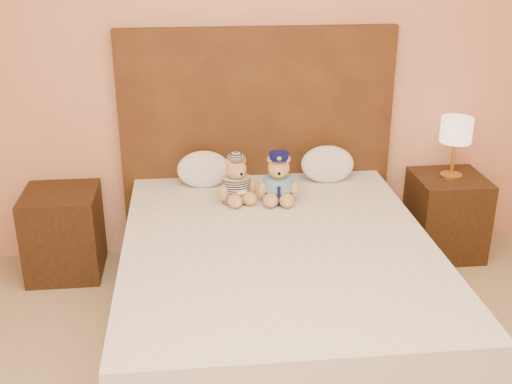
% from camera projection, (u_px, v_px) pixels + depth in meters
% --- Properties ---
extents(room_walls, '(4.04, 4.52, 2.72)m').
position_uv_depth(room_walls, '(314.00, 6.00, 2.16)').
color(room_walls, '#F0A883').
rests_on(room_walls, ground).
extents(bed, '(1.60, 2.00, 0.55)m').
position_uv_depth(bed, '(278.00, 287.00, 3.43)').
color(bed, white).
rests_on(bed, ground).
extents(headboard, '(1.75, 0.08, 1.50)m').
position_uv_depth(headboard, '(257.00, 144.00, 4.18)').
color(headboard, '#523518').
rests_on(headboard, ground).
extents(nightstand_left, '(0.45, 0.45, 0.55)m').
position_uv_depth(nightstand_left, '(64.00, 233.00, 4.04)').
color(nightstand_left, '#372311').
rests_on(nightstand_left, ground).
extents(nightstand_right, '(0.45, 0.45, 0.55)m').
position_uv_depth(nightstand_right, '(446.00, 215.00, 4.29)').
color(nightstand_right, '#372311').
rests_on(nightstand_right, ground).
extents(lamp, '(0.20, 0.20, 0.40)m').
position_uv_depth(lamp, '(456.00, 133.00, 4.07)').
color(lamp, gold).
rests_on(lamp, nightstand_right).
extents(teddy_police, '(0.28, 0.27, 0.30)m').
position_uv_depth(teddy_police, '(279.00, 178.00, 3.75)').
color(teddy_police, tan).
rests_on(teddy_police, bed).
extents(teddy_prisoner, '(0.32, 0.31, 0.28)m').
position_uv_depth(teddy_prisoner, '(236.00, 179.00, 3.76)').
color(teddy_prisoner, tan).
rests_on(teddy_prisoner, bed).
extents(pillow_left, '(0.33, 0.21, 0.23)m').
position_uv_depth(pillow_left, '(204.00, 168.00, 4.01)').
color(pillow_left, white).
rests_on(pillow_left, bed).
extents(pillow_right, '(0.34, 0.22, 0.24)m').
position_uv_depth(pillow_right, '(328.00, 162.00, 4.08)').
color(pillow_right, white).
rests_on(pillow_right, bed).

